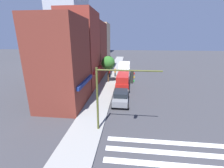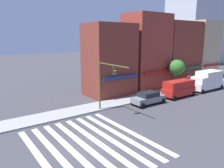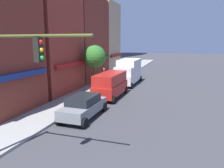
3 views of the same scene
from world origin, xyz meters
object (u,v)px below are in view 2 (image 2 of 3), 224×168
object	(u,v)px
sedan_grey	(148,98)
pedestrian_red_jacket	(188,81)
van_red	(179,88)
street_tree	(177,68)
traffic_signal	(106,78)
pedestrian_orange_vest	(196,81)
box_truck_white	(207,80)
pedestrian_blue_shirt	(189,80)

from	to	relation	value
sedan_grey	pedestrian_red_jacket	size ratio (longest dim) A/B	2.50
van_red	street_tree	distance (m)	4.71
traffic_signal	sedan_grey	size ratio (longest dim) A/B	1.28
traffic_signal	pedestrian_orange_vest	size ratio (longest dim) A/B	3.21
traffic_signal	street_tree	bearing A→B (deg)	8.94
traffic_signal	van_red	bearing A→B (deg)	-2.02
box_truck_white	traffic_signal	bearing A→B (deg)	179.25
van_red	pedestrian_blue_shirt	xyz separation A→B (m)	(7.34, 3.38, -0.21)
traffic_signal	pedestrian_red_jacket	size ratio (longest dim) A/B	3.21
traffic_signal	sedan_grey	distance (m)	6.89
street_tree	traffic_signal	bearing A→B (deg)	-171.06
van_red	pedestrian_red_jacket	xyz separation A→B (m)	(6.44, 3.01, -0.21)
van_red	pedestrian_blue_shirt	size ratio (longest dim) A/B	2.85
pedestrian_orange_vest	traffic_signal	bearing A→B (deg)	170.56
box_truck_white	street_tree	bearing A→B (deg)	146.00
pedestrian_red_jacket	van_red	bearing A→B (deg)	-88.08
traffic_signal	pedestrian_red_jacket	distance (m)	18.95
pedestrian_blue_shirt	pedestrian_orange_vest	size ratio (longest dim) A/B	1.00
traffic_signal	pedestrian_red_jacket	xyz separation A→B (m)	(18.56, 2.58, -2.88)
van_red	pedestrian_orange_vest	size ratio (longest dim) A/B	2.85
sedan_grey	pedestrian_red_jacket	xyz separation A→B (m)	(12.43, 3.01, 0.23)
van_red	pedestrian_blue_shirt	bearing A→B (deg)	25.82
van_red	box_truck_white	distance (m)	7.05
sedan_grey	box_truck_white	distance (m)	13.05
pedestrian_orange_vest	sedan_grey	bearing A→B (deg)	174.44
pedestrian_red_jacket	pedestrian_orange_vest	distance (m)	1.30
pedestrian_orange_vest	street_tree	bearing A→B (deg)	153.94
sedan_grey	traffic_signal	bearing A→B (deg)	177.05
sedan_grey	pedestrian_blue_shirt	xyz separation A→B (m)	(13.33, 3.38, 0.23)
sedan_grey	street_tree	size ratio (longest dim) A/B	0.94
sedan_grey	pedestrian_orange_vest	world-z (taller)	pedestrian_orange_vest
box_truck_white	pedestrian_blue_shirt	xyz separation A→B (m)	(0.30, 3.38, -0.51)
pedestrian_blue_shirt	street_tree	xyz separation A→B (m)	(-4.37, -0.58, 2.56)
box_truck_white	pedestrian_red_jacket	world-z (taller)	box_truck_white
van_red	sedan_grey	bearing A→B (deg)	-178.92
van_red	traffic_signal	bearing A→B (deg)	179.05
traffic_signal	van_red	size ratio (longest dim) A/B	1.13
sedan_grey	van_red	distance (m)	6.00
van_red	street_tree	xyz separation A→B (m)	(2.97, 2.80, 2.35)
sedan_grey	box_truck_white	bearing A→B (deg)	1.05
sedan_grey	pedestrian_blue_shirt	bearing A→B (deg)	15.30
traffic_signal	box_truck_white	size ratio (longest dim) A/B	0.91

